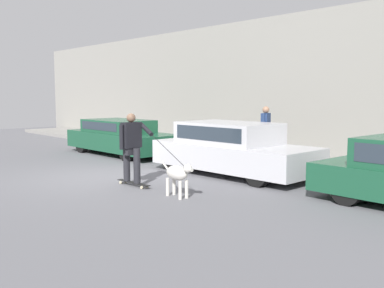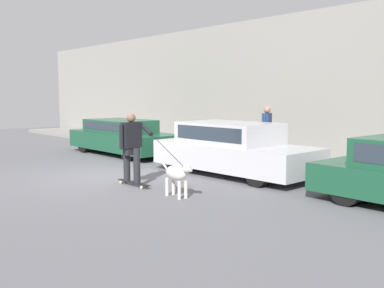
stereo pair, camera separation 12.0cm
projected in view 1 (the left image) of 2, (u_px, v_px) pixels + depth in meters
The scene contains 8 objects.
ground_plane at pixel (104, 177), 11.35m from camera, with size 36.00×36.00×0.00m, color slate.
back_wall at pixel (265, 88), 15.29m from camera, with size 32.00×0.30×4.64m.
sidewalk_curb at pixel (238, 156), 14.66m from camera, with size 30.00×2.30×0.15m.
parked_car_0 at pixel (121, 137), 15.66m from camera, with size 4.59×1.82×1.21m.
parked_car_1 at pixel (232, 149), 11.70m from camera, with size 4.54×1.97×1.36m.
dog at pixel (178, 174), 9.11m from camera, with size 1.00×0.32×0.72m.
skateboarder at pixel (132, 145), 10.21m from camera, with size 2.43×0.64×1.67m.
pedestrian_with_bag at pixel (265, 131), 13.00m from camera, with size 0.34×0.61×1.60m.
Camera 1 is at (9.83, -5.78, 2.09)m, focal length 42.00 mm.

